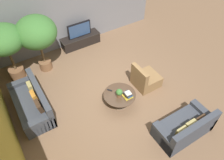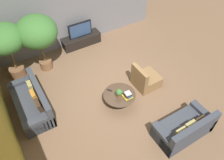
{
  "view_description": "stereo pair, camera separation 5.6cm",
  "coord_description": "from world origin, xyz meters",
  "px_view_note": "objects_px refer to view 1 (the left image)",
  "views": [
    {
      "loc": [
        -2.58,
        -4.02,
        5.49
      ],
      "look_at": [
        -0.06,
        0.07,
        0.55
      ],
      "focal_mm": 35.0,
      "sensor_mm": 36.0,
      "label": 1
    },
    {
      "loc": [
        -2.54,
        -4.05,
        5.49
      ],
      "look_at": [
        -0.06,
        0.07,
        0.55
      ],
      "focal_mm": 35.0,
      "sensor_mm": 36.0,
      "label": 2
    }
  ],
  "objects_px": {
    "media_console": "(81,40)",
    "television": "(79,30)",
    "potted_plant_tabletop": "(119,93)",
    "coffee_table": "(120,97)",
    "couch_by_wall": "(32,104)",
    "armchair_wicker": "(145,79)",
    "potted_palm_tall": "(4,42)",
    "potted_palm_corner": "(37,33)",
    "couch_near_entry": "(185,128)"
  },
  "relations": [
    {
      "from": "media_console",
      "to": "television",
      "type": "height_order",
      "value": "television"
    },
    {
      "from": "potted_plant_tabletop",
      "to": "coffee_table",
      "type": "bearing_deg",
      "value": 45.0
    },
    {
      "from": "couch_by_wall",
      "to": "armchair_wicker",
      "type": "height_order",
      "value": "armchair_wicker"
    },
    {
      "from": "coffee_table",
      "to": "potted_palm_tall",
      "type": "height_order",
      "value": "potted_palm_tall"
    },
    {
      "from": "television",
      "to": "potted_plant_tabletop",
      "type": "distance_m",
      "value": 3.49
    },
    {
      "from": "media_console",
      "to": "television",
      "type": "relative_size",
      "value": 1.68
    },
    {
      "from": "couch_by_wall",
      "to": "armchair_wicker",
      "type": "relative_size",
      "value": 2.23
    },
    {
      "from": "couch_by_wall",
      "to": "potted_palm_corner",
      "type": "xyz_separation_m",
      "value": [
        0.97,
        1.63,
        1.23
      ]
    },
    {
      "from": "media_console",
      "to": "potted_plant_tabletop",
      "type": "height_order",
      "value": "potted_plant_tabletop"
    },
    {
      "from": "coffee_table",
      "to": "armchair_wicker",
      "type": "relative_size",
      "value": 1.15
    },
    {
      "from": "couch_near_entry",
      "to": "potted_plant_tabletop",
      "type": "bearing_deg",
      "value": -61.2
    },
    {
      "from": "armchair_wicker",
      "to": "potted_palm_corner",
      "type": "bearing_deg",
      "value": 44.71
    },
    {
      "from": "media_console",
      "to": "armchair_wicker",
      "type": "relative_size",
      "value": 1.86
    },
    {
      "from": "potted_palm_tall",
      "to": "potted_plant_tabletop",
      "type": "height_order",
      "value": "potted_palm_tall"
    },
    {
      "from": "couch_near_entry",
      "to": "potted_palm_corner",
      "type": "bearing_deg",
      "value": -63.39
    },
    {
      "from": "armchair_wicker",
      "to": "coffee_table",
      "type": "bearing_deg",
      "value": 100.06
    },
    {
      "from": "potted_palm_corner",
      "to": "potted_palm_tall",
      "type": "bearing_deg",
      "value": 174.03
    },
    {
      "from": "media_console",
      "to": "potted_plant_tabletop",
      "type": "distance_m",
      "value": 3.5
    },
    {
      "from": "armchair_wicker",
      "to": "potted_palm_corner",
      "type": "xyz_separation_m",
      "value": [
        -2.56,
        2.59,
        1.24
      ]
    },
    {
      "from": "media_console",
      "to": "potted_palm_tall",
      "type": "distance_m",
      "value": 3.04
    },
    {
      "from": "coffee_table",
      "to": "media_console",
      "type": "bearing_deg",
      "value": 84.59
    },
    {
      "from": "media_console",
      "to": "television",
      "type": "bearing_deg",
      "value": -90.0
    },
    {
      "from": "couch_by_wall",
      "to": "potted_palm_corner",
      "type": "height_order",
      "value": "potted_palm_corner"
    },
    {
      "from": "media_console",
      "to": "potted_palm_corner",
      "type": "xyz_separation_m",
      "value": [
        -1.72,
        -0.61,
        1.28
      ]
    },
    {
      "from": "couch_by_wall",
      "to": "media_console",
      "type": "bearing_deg",
      "value": 129.72
    },
    {
      "from": "coffee_table",
      "to": "television",
      "type": "bearing_deg",
      "value": 84.59
    },
    {
      "from": "media_console",
      "to": "potted_plant_tabletop",
      "type": "relative_size",
      "value": 5.45
    },
    {
      "from": "coffee_table",
      "to": "potted_palm_corner",
      "type": "bearing_deg",
      "value": 116.58
    },
    {
      "from": "couch_by_wall",
      "to": "potted_palm_tall",
      "type": "relative_size",
      "value": 0.94
    },
    {
      "from": "coffee_table",
      "to": "couch_by_wall",
      "type": "height_order",
      "value": "couch_by_wall"
    },
    {
      "from": "coffee_table",
      "to": "couch_by_wall",
      "type": "bearing_deg",
      "value": 153.81
    },
    {
      "from": "television",
      "to": "potted_plant_tabletop",
      "type": "height_order",
      "value": "television"
    },
    {
      "from": "couch_near_entry",
      "to": "media_console",
      "type": "bearing_deg",
      "value": -83.43
    },
    {
      "from": "coffee_table",
      "to": "couch_by_wall",
      "type": "relative_size",
      "value": 0.51
    },
    {
      "from": "media_console",
      "to": "armchair_wicker",
      "type": "distance_m",
      "value": 3.31
    },
    {
      "from": "media_console",
      "to": "coffee_table",
      "type": "bearing_deg",
      "value": -95.41
    },
    {
      "from": "media_console",
      "to": "television",
      "type": "xyz_separation_m",
      "value": [
        0.0,
        -0.0,
        0.5
      ]
    },
    {
      "from": "couch_near_entry",
      "to": "armchair_wicker",
      "type": "relative_size",
      "value": 1.87
    },
    {
      "from": "media_console",
      "to": "couch_near_entry",
      "type": "height_order",
      "value": "couch_near_entry"
    },
    {
      "from": "television",
      "to": "armchair_wicker",
      "type": "xyz_separation_m",
      "value": [
        0.84,
        -3.2,
        -0.45
      ]
    },
    {
      "from": "potted_palm_tall",
      "to": "potted_palm_corner",
      "type": "relative_size",
      "value": 0.98
    },
    {
      "from": "coffee_table",
      "to": "potted_palm_corner",
      "type": "xyz_separation_m",
      "value": [
        -1.4,
        2.8,
        1.22
      ]
    },
    {
      "from": "coffee_table",
      "to": "armchair_wicker",
      "type": "bearing_deg",
      "value": 10.06
    },
    {
      "from": "couch_by_wall",
      "to": "potted_palm_tall",
      "type": "height_order",
      "value": "potted_palm_tall"
    },
    {
      "from": "television",
      "to": "armchair_wicker",
      "type": "relative_size",
      "value": 1.11
    },
    {
      "from": "potted_palm_tall",
      "to": "potted_palm_corner",
      "type": "xyz_separation_m",
      "value": [
        0.99,
        -0.1,
        0.01
      ]
    },
    {
      "from": "potted_plant_tabletop",
      "to": "potted_palm_tall",
      "type": "bearing_deg",
      "value": 128.3
    },
    {
      "from": "coffee_table",
      "to": "potted_plant_tabletop",
      "type": "xyz_separation_m",
      "value": [
        -0.06,
        -0.06,
        0.28
      ]
    },
    {
      "from": "potted_palm_tall",
      "to": "potted_plant_tabletop",
      "type": "xyz_separation_m",
      "value": [
        2.34,
        -2.96,
        -0.92
      ]
    },
    {
      "from": "couch_near_entry",
      "to": "potted_palm_tall",
      "type": "height_order",
      "value": "potted_palm_tall"
    }
  ]
}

